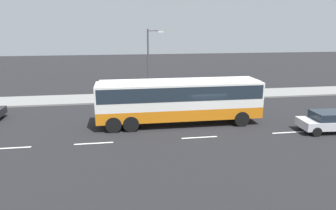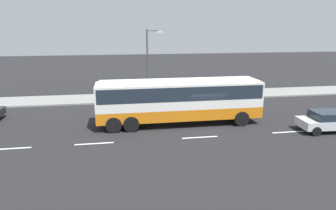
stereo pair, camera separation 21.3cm
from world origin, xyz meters
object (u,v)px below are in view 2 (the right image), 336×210
at_px(coach_bus, 179,97).
at_px(street_lamp, 149,60).
at_px(pedestrian_near_curb, 177,87).
at_px(pedestrian_at_crossing, 246,85).
at_px(car_silver_hatch, 332,120).

distance_m(coach_bus, street_lamp, 8.10).
height_order(pedestrian_near_curb, pedestrian_at_crossing, pedestrian_near_curb).
distance_m(pedestrian_near_curb, pedestrian_at_crossing, 7.47).
xyz_separation_m(pedestrian_near_curb, pedestrian_at_crossing, (7.47, 0.04, -0.01)).
bearing_deg(coach_bus, pedestrian_at_crossing, 43.60).
bearing_deg(coach_bus, car_silver_hatch, -17.69).
bearing_deg(pedestrian_at_crossing, car_silver_hatch, -131.61).
relative_size(coach_bus, car_silver_hatch, 2.54).
xyz_separation_m(coach_bus, pedestrian_near_curb, (1.47, 8.41, -0.88)).
height_order(coach_bus, street_lamp, street_lamp).
bearing_deg(street_lamp, pedestrian_at_crossing, 4.01).
bearing_deg(pedestrian_near_curb, coach_bus, 175.81).
xyz_separation_m(pedestrian_near_curb, street_lamp, (-2.89, -0.68, 2.83)).
bearing_deg(street_lamp, coach_bus, -79.61).
distance_m(coach_bus, car_silver_hatch, 10.80).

